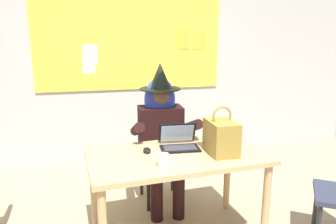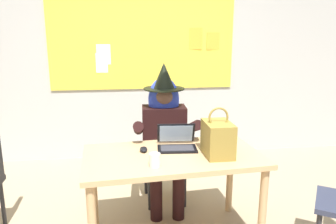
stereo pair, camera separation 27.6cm
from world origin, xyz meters
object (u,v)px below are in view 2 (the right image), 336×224
(chair_at_desk, at_px, (163,150))
(handbag, at_px, (218,138))
(desk_main, at_px, (173,165))
(person_costumed, at_px, (165,127))
(computer_mouse, at_px, (144,149))
(laptop, at_px, (177,143))
(coffee_mug, at_px, (155,160))

(chair_at_desk, xyz_separation_m, handbag, (0.33, -0.79, 0.37))
(desk_main, xyz_separation_m, person_costumed, (0.01, 0.61, 0.14))
(handbag, bearing_deg, chair_at_desk, 112.32)
(chair_at_desk, bearing_deg, person_costumed, -2.05)
(chair_at_desk, xyz_separation_m, computer_mouse, (-0.23, -0.65, 0.25))
(desk_main, relative_size, laptop, 4.25)
(chair_at_desk, relative_size, person_costumed, 0.65)
(computer_mouse, bearing_deg, coffee_mug, -77.70)
(desk_main, bearing_deg, laptop, 68.81)
(computer_mouse, bearing_deg, laptop, 12.36)
(computer_mouse, bearing_deg, person_costumed, 67.21)
(person_costumed, relative_size, laptop, 4.16)
(chair_at_desk, distance_m, laptop, 0.66)
(laptop, bearing_deg, computer_mouse, -164.24)
(computer_mouse, xyz_separation_m, handbag, (0.56, -0.15, 0.12))
(desk_main, relative_size, person_costumed, 1.02)
(laptop, height_order, coffee_mug, laptop)
(person_costumed, xyz_separation_m, handbag, (0.33, -0.67, 0.09))
(computer_mouse, relative_size, coffee_mug, 1.09)
(person_costumed, xyz_separation_m, computer_mouse, (-0.23, -0.52, -0.03))
(chair_at_desk, bearing_deg, handbag, 19.95)
(person_costumed, xyz_separation_m, laptop, (0.04, -0.47, 0.00))
(desk_main, bearing_deg, handbag, -10.12)
(chair_at_desk, height_order, coffee_mug, chair_at_desk)
(desk_main, xyz_separation_m, handbag, (0.34, -0.06, 0.23))
(chair_at_desk, distance_m, computer_mouse, 0.73)
(laptop, bearing_deg, handbag, -30.89)
(handbag, distance_m, coffee_mug, 0.53)
(chair_at_desk, relative_size, laptop, 2.69)
(computer_mouse, xyz_separation_m, coffee_mug, (0.06, -0.31, 0.03))
(desk_main, relative_size, computer_mouse, 13.67)
(handbag, bearing_deg, person_costumed, 115.86)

